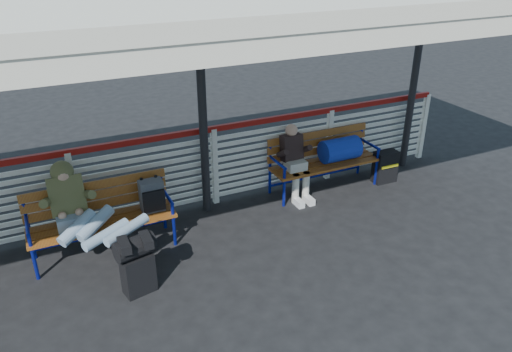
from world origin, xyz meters
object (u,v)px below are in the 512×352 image
suitcase_side (385,167)px  luggage_stack (137,263)px  companion_person (295,161)px  traveler_man (92,220)px  bench_right (332,152)px  bench_left (114,208)px

suitcase_side → luggage_stack: bearing=-165.2°
luggage_stack → companion_person: 3.03m
companion_person → luggage_stack: bearing=-155.1°
luggage_stack → traveler_man: size_ratio=0.45×
suitcase_side → companion_person: bearing=174.0°
luggage_stack → traveler_man: (-0.35, 0.69, 0.27)m
bench_right → traveler_man: size_ratio=1.10×
traveler_man → suitcase_side: 4.72m
companion_person → suitcase_side: companion_person is taller
luggage_stack → companion_person: bearing=12.8°
bench_right → luggage_stack: bearing=-159.2°
bench_left → suitcase_side: bearing=0.6°
luggage_stack → companion_person: (2.75, 1.27, 0.20)m
traveler_man → companion_person: (3.09, 0.59, -0.07)m
companion_person → suitcase_side: size_ratio=2.14×
traveler_man → suitcase_side: size_ratio=3.06×
bench_left → companion_person: bearing=4.9°
bench_right → suitcase_side: bearing=-13.8°
luggage_stack → traveler_man: bearing=104.6°
bench_left → suitcase_side: 4.39m
bench_right → bench_left: bearing=-175.6°
traveler_man → suitcase_side: traveler_man is taller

